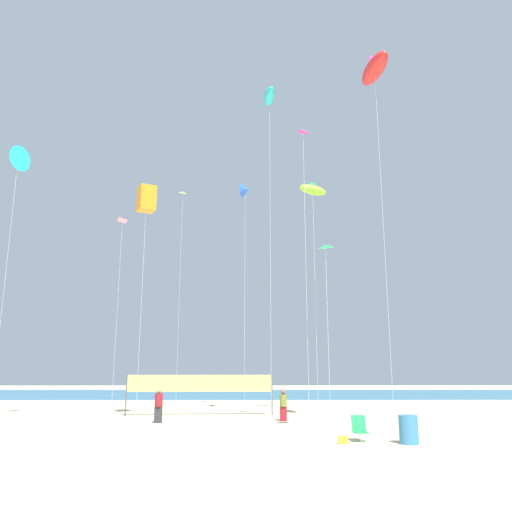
{
  "coord_description": "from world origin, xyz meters",
  "views": [
    {
      "loc": [
        1.73,
        -17.53,
        2.57
      ],
      "look_at": [
        1.97,
        10.85,
        8.82
      ],
      "focal_mm": 35.69,
      "sensor_mm": 36.0,
      "label": 1
    }
  ],
  "objects_px": {
    "kite_green_diamond": "(325,249)",
    "kite_orange_box": "(146,199)",
    "beachgoer_maroon_shirt": "(159,404)",
    "kite_pink_diamond": "(123,223)",
    "beach_handbag": "(343,440)",
    "kite_magenta_diamond": "(304,138)",
    "beachgoer_olive_shirt": "(283,404)",
    "kite_red_inflatable": "(375,69)",
    "trash_barrel": "(409,430)",
    "kite_lime_diamond": "(183,198)",
    "kite_lime_inflatable": "(313,190)",
    "volleyball_net": "(200,385)",
    "kite_cyan_delta": "(18,159)",
    "kite_cyan_inflatable": "(269,97)",
    "kite_blue_delta": "(245,190)"
  },
  "relations": [
    {
      "from": "kite_magenta_diamond",
      "to": "kite_pink_diamond",
      "type": "distance_m",
      "value": 14.41
    },
    {
      "from": "kite_blue_delta",
      "to": "kite_lime_diamond",
      "type": "xyz_separation_m",
      "value": [
        -4.87,
        5.03,
        1.16
      ]
    },
    {
      "from": "kite_cyan_inflatable",
      "to": "kite_lime_inflatable",
      "type": "height_order",
      "value": "kite_cyan_inflatable"
    },
    {
      "from": "beachgoer_olive_shirt",
      "to": "kite_cyan_delta",
      "type": "height_order",
      "value": "kite_cyan_delta"
    },
    {
      "from": "beachgoer_olive_shirt",
      "to": "beach_handbag",
      "type": "distance_m",
      "value": 7.85
    },
    {
      "from": "volleyball_net",
      "to": "kite_cyan_inflatable",
      "type": "xyz_separation_m",
      "value": [
        3.83,
        -3.63,
        15.52
      ]
    },
    {
      "from": "beachgoer_olive_shirt",
      "to": "kite_orange_box",
      "type": "distance_m",
      "value": 12.61
    },
    {
      "from": "kite_green_diamond",
      "to": "kite_pink_diamond",
      "type": "relative_size",
      "value": 0.63
    },
    {
      "from": "kite_green_diamond",
      "to": "kite_orange_box",
      "type": "bearing_deg",
      "value": 150.79
    },
    {
      "from": "kite_magenta_diamond",
      "to": "beach_handbag",
      "type": "bearing_deg",
      "value": -81.17
    },
    {
      "from": "kite_lime_diamond",
      "to": "kite_pink_diamond",
      "type": "bearing_deg",
      "value": -121.41
    },
    {
      "from": "beachgoer_olive_shirt",
      "to": "trash_barrel",
      "type": "height_order",
      "value": "beachgoer_olive_shirt"
    },
    {
      "from": "kite_cyan_delta",
      "to": "kite_red_inflatable",
      "type": "relative_size",
      "value": 0.8
    },
    {
      "from": "kite_pink_diamond",
      "to": "kite_lime_inflatable",
      "type": "distance_m",
      "value": 12.61
    },
    {
      "from": "beachgoer_olive_shirt",
      "to": "kite_green_diamond",
      "type": "height_order",
      "value": "kite_green_diamond"
    },
    {
      "from": "kite_green_diamond",
      "to": "kite_red_inflatable",
      "type": "height_order",
      "value": "kite_red_inflatable"
    },
    {
      "from": "kite_lime_diamond",
      "to": "kite_red_inflatable",
      "type": "bearing_deg",
      "value": -54.73
    },
    {
      "from": "kite_green_diamond",
      "to": "kite_red_inflatable",
      "type": "xyz_separation_m",
      "value": [
        2.71,
        0.85,
        8.92
      ]
    },
    {
      "from": "beach_handbag",
      "to": "kite_red_inflatable",
      "type": "distance_m",
      "value": 16.69
    },
    {
      "from": "beachgoer_maroon_shirt",
      "to": "trash_barrel",
      "type": "height_order",
      "value": "beachgoer_maroon_shirt"
    },
    {
      "from": "beach_handbag",
      "to": "kite_cyan_delta",
      "type": "distance_m",
      "value": 20.59
    },
    {
      "from": "beach_handbag",
      "to": "kite_lime_diamond",
      "type": "distance_m",
      "value": 25.49
    },
    {
      "from": "kite_cyan_delta",
      "to": "kite_lime_inflatable",
      "type": "xyz_separation_m",
      "value": [
        15.48,
        4.07,
        -0.14
      ]
    },
    {
      "from": "kite_lime_inflatable",
      "to": "kite_lime_diamond",
      "type": "bearing_deg",
      "value": 135.27
    },
    {
      "from": "kite_orange_box",
      "to": "beach_handbag",
      "type": "bearing_deg",
      "value": -38.63
    },
    {
      "from": "beachgoer_maroon_shirt",
      "to": "kite_pink_diamond",
      "type": "relative_size",
      "value": 0.13
    },
    {
      "from": "beachgoer_olive_shirt",
      "to": "beach_handbag",
      "type": "bearing_deg",
      "value": -77.13
    },
    {
      "from": "beach_handbag",
      "to": "kite_lime_inflatable",
      "type": "xyz_separation_m",
      "value": [
        0.41,
        9.86,
        12.64
      ]
    },
    {
      "from": "kite_cyan_delta",
      "to": "kite_orange_box",
      "type": "bearing_deg",
      "value": 10.3
    },
    {
      "from": "trash_barrel",
      "to": "beach_handbag",
      "type": "height_order",
      "value": "trash_barrel"
    },
    {
      "from": "kite_pink_diamond",
      "to": "kite_red_inflatable",
      "type": "bearing_deg",
      "value": -36.55
    },
    {
      "from": "kite_green_diamond",
      "to": "kite_cyan_delta",
      "type": "distance_m",
      "value": 16.35
    },
    {
      "from": "volleyball_net",
      "to": "kite_pink_diamond",
      "type": "height_order",
      "value": "kite_pink_diamond"
    },
    {
      "from": "kite_lime_diamond",
      "to": "kite_orange_box",
      "type": "bearing_deg",
      "value": -91.07
    },
    {
      "from": "kite_red_inflatable",
      "to": "beach_handbag",
      "type": "bearing_deg",
      "value": -131.2
    },
    {
      "from": "kite_red_inflatable",
      "to": "kite_orange_box",
      "type": "bearing_deg",
      "value": 160.7
    },
    {
      "from": "kite_cyan_inflatable",
      "to": "kite_red_inflatable",
      "type": "distance_m",
      "value": 6.32
    },
    {
      "from": "beachgoer_maroon_shirt",
      "to": "kite_orange_box",
      "type": "relative_size",
      "value": 0.14
    },
    {
      "from": "trash_barrel",
      "to": "kite_green_diamond",
      "type": "xyz_separation_m",
      "value": [
        -2.37,
        2.19,
        6.95
      ]
    },
    {
      "from": "kite_lime_inflatable",
      "to": "kite_magenta_diamond",
      "type": "bearing_deg",
      "value": -101.01
    },
    {
      "from": "beachgoer_maroon_shirt",
      "to": "kite_red_inflatable",
      "type": "height_order",
      "value": "kite_red_inflatable"
    },
    {
      "from": "kite_green_diamond",
      "to": "kite_orange_box",
      "type": "xyz_separation_m",
      "value": [
        -8.6,
        4.81,
        3.79
      ]
    },
    {
      "from": "beach_handbag",
      "to": "kite_magenta_diamond",
      "type": "relative_size",
      "value": 0.02
    },
    {
      "from": "kite_lime_diamond",
      "to": "kite_magenta_diamond",
      "type": "distance_m",
      "value": 16.46
    },
    {
      "from": "kite_orange_box",
      "to": "kite_blue_delta",
      "type": "bearing_deg",
      "value": 52.77
    },
    {
      "from": "beach_handbag",
      "to": "kite_cyan_inflatable",
      "type": "distance_m",
      "value": 18.53
    },
    {
      "from": "beach_handbag",
      "to": "kite_pink_diamond",
      "type": "bearing_deg",
      "value": 130.63
    },
    {
      "from": "beachgoer_maroon_shirt",
      "to": "volleyball_net",
      "type": "xyz_separation_m",
      "value": [
        1.59,
        3.73,
        0.76
      ]
    },
    {
      "from": "kite_lime_diamond",
      "to": "beach_handbag",
      "type": "bearing_deg",
      "value": -65.58
    },
    {
      "from": "kite_cyan_inflatable",
      "to": "kite_lime_diamond",
      "type": "relative_size",
      "value": 1.11
    }
  ]
}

